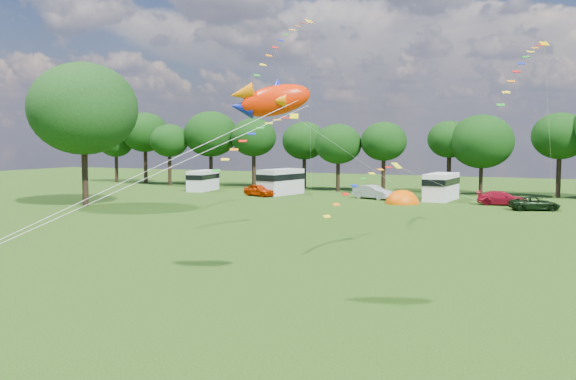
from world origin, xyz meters
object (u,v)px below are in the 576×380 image
at_px(car_a, 259,190).
at_px(car_d, 535,204).
at_px(car_c, 502,198).
at_px(campervan_a, 203,180).
at_px(tent_orange, 402,203).
at_px(fish_kite, 269,100).
at_px(big_tree, 83,109).
at_px(car_b, 373,192).
at_px(campervan_b, 281,181).
at_px(campervan_c, 441,186).

relative_size(car_a, car_d, 0.92).
relative_size(car_c, campervan_a, 0.85).
relative_size(tent_orange, fish_kite, 1.03).
bearing_deg(tent_orange, car_c, 14.48).
bearing_deg(big_tree, car_b, 38.95).
bearing_deg(car_b, car_c, -74.24).
relative_size(campervan_a, campervan_b, 0.84).
relative_size(big_tree, fish_kite, 3.77).
distance_m(car_b, car_d, 16.57).
distance_m(car_d, campervan_b, 27.41).
xyz_separation_m(big_tree, car_b, (22.21, 17.95, -8.30)).
xyz_separation_m(car_c, car_d, (3.08, -3.26, -0.07)).
distance_m(car_a, car_b, 12.39).
bearing_deg(campervan_b, big_tree, 160.42).
height_order(car_b, tent_orange, car_b).
relative_size(big_tree, campervan_c, 2.31).
height_order(car_c, campervan_a, campervan_a).
xyz_separation_m(car_b, campervan_a, (-21.71, 1.55, 0.60)).
xyz_separation_m(big_tree, car_d, (38.25, 13.80, -8.42)).
bearing_deg(big_tree, campervan_a, 88.52).
xyz_separation_m(campervan_a, tent_orange, (25.67, -4.77, -1.30)).
distance_m(big_tree, car_a, 20.55).
distance_m(campervan_b, fish_kite, 46.05).
bearing_deg(car_c, big_tree, 113.31).
bearing_deg(car_c, car_b, 83.49).
bearing_deg(car_d, big_tree, 87.16).
height_order(car_b, fish_kite, fish_kite).
height_order(car_b, campervan_b, campervan_b).
bearing_deg(car_b, big_tree, 148.65).
xyz_separation_m(car_b, car_c, (12.95, -0.89, -0.05)).
height_order(campervan_b, campervan_c, campervan_b).
distance_m(big_tree, car_d, 41.53).
bearing_deg(car_d, campervan_c, 35.64).
bearing_deg(campervan_c, car_d, -117.59).
xyz_separation_m(big_tree, campervan_a, (0.50, 19.50, -7.70)).
relative_size(campervan_c, fish_kite, 1.64).
distance_m(car_c, car_d, 4.49).
height_order(big_tree, campervan_c, big_tree).
bearing_deg(tent_orange, campervan_c, 60.21).
relative_size(campervan_a, campervan_c, 0.91).
xyz_separation_m(car_b, campervan_c, (6.72, 1.60, 0.76)).
height_order(campervan_a, campervan_b, campervan_b).
height_order(car_a, car_c, car_a).
height_order(big_tree, campervan_b, big_tree).
relative_size(car_d, fish_kite, 1.23).
height_order(campervan_b, fish_kite, fish_kite).
height_order(car_c, campervan_c, campervan_c).
bearing_deg(car_c, campervan_b, 83.65).
distance_m(campervan_b, tent_orange, 15.46).
height_order(big_tree, fish_kite, big_tree).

